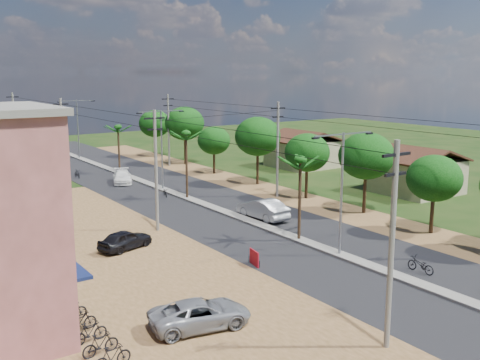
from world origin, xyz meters
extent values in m
plane|color=black|center=(0.00, 0.00, 0.00)|extent=(160.00, 160.00, 0.00)
cube|color=black|center=(0.00, 15.00, 0.02)|extent=(12.00, 110.00, 0.04)
cube|color=#605E56|center=(0.00, 18.00, 0.09)|extent=(1.00, 90.00, 0.18)
cube|color=brown|center=(-15.00, 8.00, 0.02)|extent=(18.00, 46.00, 0.04)
cube|color=brown|center=(8.50, 15.00, 0.01)|extent=(5.00, 90.00, 0.03)
cube|color=#0F183F|center=(-17.60, 0.00, 3.10)|extent=(0.80, 5.40, 0.15)
cube|color=black|center=(-17.95, 0.00, 1.30)|extent=(0.10, 3.00, 2.40)
cube|color=navy|center=(-17.92, 0.00, 6.50)|extent=(0.12, 4.20, 1.20)
cube|color=#0F183F|center=(-17.60, 7.00, 3.10)|extent=(0.80, 5.40, 0.15)
cube|color=black|center=(-17.95, 7.00, 1.30)|extent=(0.10, 3.00, 2.40)
cube|color=navy|center=(-17.92, 7.00, 5.85)|extent=(0.12, 4.20, 1.20)
cube|color=gray|center=(20.00, 10.00, 1.65)|extent=(7.00, 7.00, 3.30)
cube|color=gray|center=(21.00, 28.00, 1.65)|extent=(7.00, 7.00, 3.30)
cylinder|color=black|center=(9.30, 0.00, 1.92)|extent=(0.28, 0.28, 3.85)
ellipsoid|color=#083308|center=(9.30, 0.00, 4.12)|extent=(4.00, 4.00, 3.40)
cylinder|color=black|center=(9.70, 7.00, 2.27)|extent=(0.28, 0.28, 4.55)
ellipsoid|color=#083308|center=(9.70, 7.00, 4.88)|extent=(4.60, 4.60, 3.91)
cylinder|color=black|center=(9.40, 14.00, 2.03)|extent=(0.28, 0.28, 4.06)
ellipsoid|color=#083308|center=(9.40, 14.00, 4.35)|extent=(4.20, 4.20, 3.57)
cylinder|color=black|center=(9.60, 22.00, 2.38)|extent=(0.28, 0.28, 4.76)
ellipsoid|color=#083308|center=(9.60, 22.00, 5.10)|extent=(4.80, 4.80, 4.08)
cylinder|color=black|center=(9.20, 30.00, 1.82)|extent=(0.28, 0.28, 3.64)
ellipsoid|color=#083308|center=(9.20, 30.00, 3.90)|extent=(3.80, 3.80, 3.23)
cylinder|color=black|center=(9.80, 38.00, 2.45)|extent=(0.28, 0.28, 4.90)
ellipsoid|color=#083308|center=(9.80, 38.00, 5.25)|extent=(5.00, 5.00, 4.25)
cylinder|color=black|center=(9.50, 46.00, 2.17)|extent=(0.28, 0.28, 4.34)
ellipsoid|color=#083308|center=(9.50, 46.00, 4.65)|extent=(4.40, 4.40, 3.74)
cylinder|color=black|center=(0.00, 4.00, 2.90)|extent=(0.22, 0.22, 5.80)
cylinder|color=black|center=(0.00, 20.00, 3.10)|extent=(0.22, 0.22, 6.20)
cylinder|color=black|center=(0.00, 36.00, 2.75)|extent=(0.22, 0.22, 5.50)
cylinder|color=gray|center=(0.00, 0.00, 4.00)|extent=(0.16, 0.16, 8.00)
cube|color=gray|center=(1.20, 0.00, 7.90)|extent=(2.40, 0.08, 0.08)
cube|color=gray|center=(-1.20, 0.00, 7.90)|extent=(2.40, 0.08, 0.08)
cube|color=black|center=(2.30, 0.00, 7.80)|extent=(0.50, 0.18, 0.12)
cube|color=black|center=(-2.30, 0.00, 7.80)|extent=(0.50, 0.18, 0.12)
cylinder|color=gray|center=(0.00, 25.00, 4.00)|extent=(0.16, 0.16, 8.00)
cube|color=gray|center=(1.20, 25.00, 7.90)|extent=(2.40, 0.08, 0.08)
cube|color=gray|center=(-1.20, 25.00, 7.90)|extent=(2.40, 0.08, 0.08)
cube|color=black|center=(2.30, 25.00, 7.80)|extent=(0.50, 0.18, 0.12)
cube|color=black|center=(-2.30, 25.00, 7.80)|extent=(0.50, 0.18, 0.12)
cylinder|color=gray|center=(0.00, 50.00, 4.00)|extent=(0.16, 0.16, 8.00)
cube|color=gray|center=(1.20, 50.00, 7.90)|extent=(2.40, 0.08, 0.08)
cube|color=gray|center=(-1.20, 50.00, 7.90)|extent=(2.40, 0.08, 0.08)
cube|color=black|center=(2.30, 50.00, 7.80)|extent=(0.50, 0.18, 0.12)
cube|color=black|center=(-2.30, 50.00, 7.80)|extent=(0.50, 0.18, 0.12)
cylinder|color=#605E56|center=(-7.00, -10.00, 4.50)|extent=(0.24, 0.24, 9.00)
cube|color=black|center=(-7.00, -10.00, 8.40)|extent=(1.60, 0.12, 0.12)
cube|color=black|center=(-7.00, -10.00, 7.60)|extent=(1.20, 0.12, 0.12)
cylinder|color=#605E56|center=(-7.00, 12.00, 4.50)|extent=(0.24, 0.24, 9.00)
cube|color=black|center=(-7.00, 12.00, 8.40)|extent=(1.60, 0.12, 0.12)
cube|color=black|center=(-7.00, 12.00, 7.60)|extent=(1.20, 0.12, 0.12)
cylinder|color=#605E56|center=(-7.00, 34.00, 4.50)|extent=(0.24, 0.24, 9.00)
cube|color=black|center=(-7.00, 34.00, 8.40)|extent=(1.60, 0.12, 0.12)
cube|color=black|center=(-7.00, 34.00, 7.60)|extent=(1.20, 0.12, 0.12)
cylinder|color=#605E56|center=(-7.00, 55.00, 4.50)|extent=(0.24, 0.24, 9.00)
cube|color=black|center=(-7.00, 55.00, 8.40)|extent=(1.60, 0.12, 0.12)
cube|color=black|center=(-7.00, 55.00, 7.60)|extent=(1.20, 0.12, 0.12)
cylinder|color=#605E56|center=(7.50, 16.00, 4.50)|extent=(0.24, 0.24, 9.00)
cube|color=black|center=(7.50, 16.00, 8.40)|extent=(1.60, 0.12, 0.12)
cube|color=black|center=(7.50, 16.00, 7.60)|extent=(1.20, 0.12, 0.12)
cylinder|color=#605E56|center=(7.50, 38.00, 4.50)|extent=(0.24, 0.24, 9.00)
cube|color=black|center=(7.50, 38.00, 8.40)|extent=(1.60, 0.12, 0.12)
cube|color=black|center=(7.50, 38.00, 7.60)|extent=(1.20, 0.12, 0.12)
imported|color=gray|center=(1.50, 10.28, 0.82)|extent=(1.92, 5.02, 1.63)
imported|color=silver|center=(-1.92, 30.70, 0.66)|extent=(3.37, 4.93, 1.32)
imported|color=gray|center=(-12.65, -3.84, 0.66)|extent=(5.08, 3.04, 1.32)
imported|color=black|center=(-10.81, 9.11, 0.65)|extent=(4.13, 2.63, 1.31)
imported|color=black|center=(1.73, -4.95, 0.47)|extent=(0.68, 1.82, 0.95)
imported|color=black|center=(-1.20, 22.11, 0.41)|extent=(0.95, 1.64, 0.81)
imported|color=black|center=(-5.00, 36.09, 0.49)|extent=(0.46, 1.63, 0.98)
cube|color=maroon|center=(-5.61, 1.61, 0.50)|extent=(0.31, 1.19, 1.00)
cylinder|color=black|center=(-5.61, 1.06, 0.25)|extent=(0.04, 0.04, 0.50)
cylinder|color=black|center=(-5.61, 2.16, 0.25)|extent=(0.04, 0.04, 0.50)
imported|color=black|center=(-17.38, -4.97, 0.50)|extent=(1.71, 0.66, 1.00)
imported|color=black|center=(-17.38, -3.67, 0.50)|extent=(1.71, 0.66, 1.00)
imported|color=black|center=(-17.38, -2.37, 0.50)|extent=(1.71, 0.66, 1.00)
imported|color=black|center=(-17.38, -1.07, 0.50)|extent=(1.71, 0.66, 1.00)
imported|color=black|center=(-17.38, 0.23, 0.50)|extent=(1.71, 0.66, 1.00)
imported|color=black|center=(-17.38, 1.53, 0.50)|extent=(1.71, 0.66, 1.00)
imported|color=black|center=(-17.38, 2.83, 0.50)|extent=(1.71, 0.66, 1.00)
camera|label=1|loc=(-24.87, -24.85, 11.67)|focal=42.00mm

